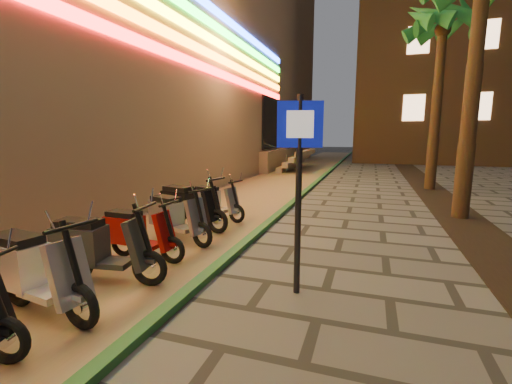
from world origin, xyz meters
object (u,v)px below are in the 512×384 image
(pedestrian_sign, at_px, (299,169))
(scooter_8, at_px, (187,205))
(scooter_9, at_px, (214,201))
(scooter_5, at_px, (97,247))
(scooter_7, at_px, (174,217))
(scooter_4, at_px, (32,271))
(scooter_6, at_px, (136,232))

(pedestrian_sign, distance_m, scooter_8, 4.05)
(scooter_9, bearing_deg, scooter_5, -74.35)
(scooter_7, bearing_deg, scooter_5, -71.88)
(scooter_4, relative_size, scooter_6, 1.15)
(pedestrian_sign, height_order, scooter_7, pedestrian_sign)
(scooter_4, relative_size, scooter_7, 1.08)
(scooter_6, xyz_separation_m, scooter_7, (0.08, 1.10, 0.03))
(scooter_8, bearing_deg, pedestrian_sign, -26.63)
(pedestrian_sign, distance_m, scooter_5, 3.11)
(scooter_5, bearing_deg, scooter_9, 81.86)
(scooter_4, distance_m, scooter_7, 3.03)
(scooter_9, bearing_deg, scooter_4, -75.14)
(scooter_5, xyz_separation_m, scooter_7, (-0.00, 2.08, -0.02))
(scooter_7, bearing_deg, pedestrian_sign, -10.08)
(scooter_4, bearing_deg, scooter_7, 96.64)
(scooter_5, bearing_deg, pedestrian_sign, 2.95)
(pedestrian_sign, relative_size, scooter_4, 1.50)
(scooter_4, bearing_deg, scooter_5, 94.04)
(scooter_7, bearing_deg, scooter_6, -76.12)
(scooter_5, xyz_separation_m, scooter_6, (-0.08, 0.98, -0.05))
(scooter_6, bearing_deg, scooter_8, 95.60)
(scooter_4, bearing_deg, scooter_9, 97.36)
(scooter_6, relative_size, scooter_8, 0.86)
(scooter_7, distance_m, scooter_9, 1.90)
(pedestrian_sign, bearing_deg, scooter_6, 157.20)
(scooter_6, distance_m, scooter_9, 3.00)
(scooter_5, relative_size, scooter_8, 0.97)
(scooter_6, xyz_separation_m, scooter_8, (-0.14, 2.01, 0.07))
(scooter_7, relative_size, scooter_8, 0.92)
(pedestrian_sign, height_order, scooter_5, pedestrian_sign)
(scooter_9, bearing_deg, scooter_8, -85.83)
(scooter_8, relative_size, scooter_9, 1.18)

